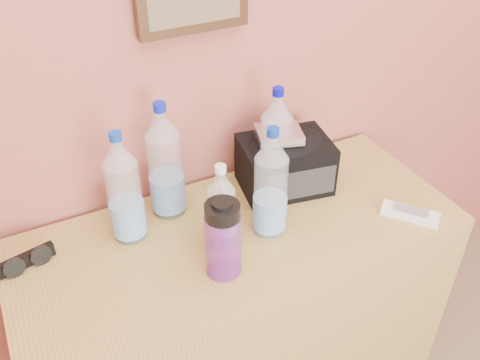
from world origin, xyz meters
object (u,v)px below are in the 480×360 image
object	(u,v)px
pet_small	(222,211)
pet_large_d	(271,188)
toiletry_bag	(285,162)
foil_packet	(279,134)
pet_large_c	(276,146)
pet_large_b	(165,166)
sunglasses	(26,260)
pet_large_a	(124,193)
dresser	(239,322)
nalgene_bottle	(223,238)
ac_remote	(410,214)

from	to	relation	value
pet_small	pet_large_d	bearing A→B (deg)	-3.72
toiletry_bag	foil_packet	xyz separation A→B (m)	(-0.03, 0.00, 0.10)
pet_large_c	pet_large_d	size ratio (longest dim) A/B	1.03
pet_large_b	sunglasses	xyz separation A→B (m)	(-0.41, -0.05, -0.14)
pet_large_b	pet_large_d	xyz separation A→B (m)	(0.22, -0.21, -0.01)
pet_large_a	dresser	bearing A→B (deg)	-23.53
pet_large_c	nalgene_bottle	xyz separation A→B (m)	(-0.29, -0.25, -0.04)
pet_small	pet_large_b	bearing A→B (deg)	111.72
pet_large_a	pet_small	bearing A→B (deg)	-34.00
nalgene_bottle	foil_packet	size ratio (longest dim) A/B	1.74
pet_small	toiletry_bag	bearing A→B (deg)	27.93
toiletry_bag	foil_packet	bearing A→B (deg)	-171.89
dresser	pet_small	world-z (taller)	pet_small
pet_large_d	pet_large_b	bearing A→B (deg)	136.73
pet_small	dresser	bearing A→B (deg)	20.86
nalgene_bottle	foil_packet	distance (m)	0.39
sunglasses	toiletry_bag	world-z (taller)	toiletry_bag
pet_large_b	toiletry_bag	size ratio (longest dim) A/B	1.33
nalgene_bottle	toiletry_bag	xyz separation A→B (m)	(0.32, 0.24, -0.02)
dresser	ac_remote	xyz separation A→B (m)	(0.47, -0.17, 0.40)
pet_large_c	foil_packet	world-z (taller)	pet_large_c
dresser	nalgene_bottle	distance (m)	0.53
dresser	toiletry_bag	size ratio (longest dim) A/B	4.77
foil_packet	sunglasses	bearing A→B (deg)	-179.95
pet_large_d	foil_packet	world-z (taller)	pet_large_d
dresser	pet_small	distance (m)	0.51
toiletry_bag	pet_large_c	bearing A→B (deg)	174.44
foil_packet	pet_large_c	bearing A→B (deg)	120.26
pet_large_b	ac_remote	distance (m)	0.71
pet_small	pet_large_a	bearing A→B (deg)	146.00
pet_large_b	pet_large_c	distance (m)	0.33
pet_large_a	pet_large_b	bearing A→B (deg)	21.69
pet_small	nalgene_bottle	distance (m)	0.10
pet_large_a	pet_large_c	bearing A→B (deg)	1.75
sunglasses	foil_packet	size ratio (longest dim) A/B	1.16
pet_large_b	pet_large_c	xyz separation A→B (m)	(0.33, -0.04, -0.01)
pet_small	foil_packet	bearing A→B (deg)	30.41
pet_small	sunglasses	size ratio (longest dim) A/B	1.70
pet_large_c	pet_large_d	distance (m)	0.20
pet_large_d	pet_small	distance (m)	0.14
nalgene_bottle	ac_remote	bearing A→B (deg)	-5.02
pet_large_a	ac_remote	xyz separation A→B (m)	(0.74, -0.29, -0.13)
ac_remote	foil_packet	distance (m)	0.44
dresser	pet_large_c	distance (m)	0.59
nalgene_bottle	pet_large_c	bearing A→B (deg)	40.86
pet_small	ac_remote	bearing A→B (deg)	-15.26
toiletry_bag	nalgene_bottle	bearing A→B (deg)	-132.98
pet_large_b	foil_packet	size ratio (longest dim) A/B	2.74
dresser	ac_remote	world-z (taller)	ac_remote
nalgene_bottle	pet_large_b	bearing A→B (deg)	97.43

